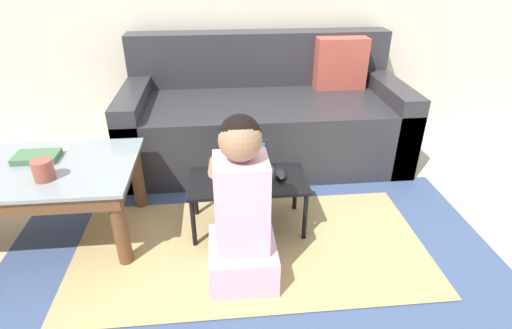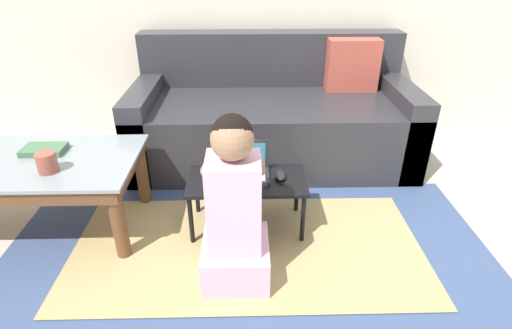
{
  "view_description": "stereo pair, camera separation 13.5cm",
  "coord_description": "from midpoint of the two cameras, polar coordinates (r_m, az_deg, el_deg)",
  "views": [
    {
      "loc": [
        -0.23,
        -1.63,
        1.36
      ],
      "look_at": [
        -0.05,
        0.2,
        0.36
      ],
      "focal_mm": 28.0,
      "sensor_mm": 36.0,
      "label": 1
    },
    {
      "loc": [
        -0.09,
        -1.63,
        1.36
      ],
      "look_at": [
        -0.05,
        0.2,
        0.36
      ],
      "focal_mm": 28.0,
      "sensor_mm": 36.0,
      "label": 2
    }
  ],
  "objects": [
    {
      "name": "ground_plane",
      "position": [
        2.13,
        0.03,
        -11.14
      ],
      "size": [
        16.0,
        16.0,
        0.0
      ],
      "primitive_type": "plane",
      "color": "beige"
    },
    {
      "name": "area_rug",
      "position": [
        2.09,
        -2.62,
        -11.88
      ],
      "size": [
        2.46,
        1.22,
        0.01
      ],
      "color": "#3D517A",
      "rests_on": "ground_plane"
    },
    {
      "name": "couch",
      "position": [
        2.88,
        -0.08,
        6.81
      ],
      "size": [
        1.9,
        0.89,
        0.83
      ],
      "color": "#2D2D33",
      "rests_on": "ground_plane"
    },
    {
      "name": "coffee_table",
      "position": [
        2.32,
        -32.19,
        -1.88
      ],
      "size": [
        1.13,
        0.6,
        0.42
      ],
      "color": "gray",
      "rests_on": "ground_plane"
    },
    {
      "name": "laptop_desk",
      "position": [
        2.09,
        -3.07,
        -3.01
      ],
      "size": [
        0.62,
        0.32,
        0.3
      ],
      "color": "black",
      "rests_on": "ground_plane"
    },
    {
      "name": "laptop",
      "position": [
        2.08,
        -3.52,
        -0.99
      ],
      "size": [
        0.26,
        0.17,
        0.18
      ],
      "color": "#232328",
      "rests_on": "laptop_desk"
    },
    {
      "name": "computer_mouse",
      "position": [
        2.09,
        1.7,
        -1.37
      ],
      "size": [
        0.06,
        0.12,
        0.03
      ],
      "color": "black",
      "rests_on": "laptop_desk"
    },
    {
      "name": "person_seated",
      "position": [
        1.73,
        -4.31,
        -6.98
      ],
      "size": [
        0.3,
        0.43,
        0.81
      ],
      "color": "#E5B2CC",
      "rests_on": "ground_plane"
    },
    {
      "name": "cup_on_table",
      "position": [
        2.09,
        -29.79,
        -0.72
      ],
      "size": [
        0.09,
        0.09,
        0.1
      ],
      "color": "#994C3D",
      "rests_on": "coffee_table"
    },
    {
      "name": "book_on_table",
      "position": [
        2.32,
        -30.33,
        0.93
      ],
      "size": [
        0.21,
        0.13,
        0.03
      ],
      "color": "#47704C",
      "rests_on": "coffee_table"
    }
  ]
}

